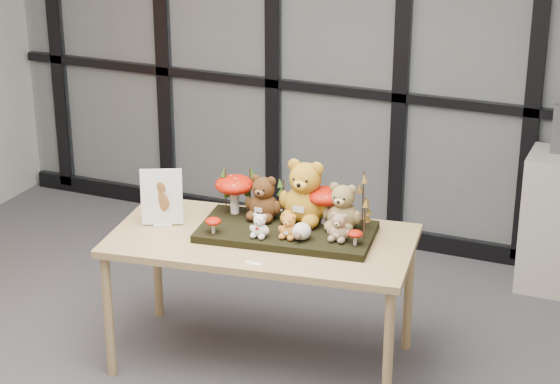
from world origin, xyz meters
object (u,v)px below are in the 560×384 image
at_px(bear_tan_back, 343,204).
at_px(bear_pooh_yellow, 306,188).
at_px(mushroom_back_left, 235,193).
at_px(sign_holder, 162,199).
at_px(display_table, 262,249).
at_px(mushroom_front_right, 355,237).
at_px(bear_brown_medium, 264,195).
at_px(bear_small_yellow, 289,224).
at_px(mushroom_back_right, 325,204).
at_px(mushroom_front_left, 213,225).
at_px(bear_white_bow, 260,224).
at_px(diorama_tray, 287,232).
at_px(bear_beige_small, 339,225).
at_px(plush_cream_hedgehog, 301,230).

bearing_deg(bear_tan_back, bear_pooh_yellow, 167.54).
height_order(mushroom_back_left, sign_holder, sign_holder).
height_order(display_table, mushroom_front_right, mushroom_front_right).
height_order(display_table, bear_brown_medium, bear_brown_medium).
xyz_separation_m(bear_small_yellow, mushroom_front_right, (0.34, 0.05, -0.03)).
xyz_separation_m(display_table, mushroom_back_right, (0.27, 0.22, 0.22)).
bearing_deg(sign_holder, mushroom_back_left, 8.45).
bearing_deg(mushroom_front_left, mushroom_back_left, 92.69).
distance_m(display_table, bear_white_bow, 0.19).
height_order(mushroom_back_left, mushroom_front_right, mushroom_back_left).
xyz_separation_m(mushroom_front_left, mushroom_front_right, (0.72, 0.15, -0.00)).
bearing_deg(mushroom_back_right, bear_brown_medium, -169.02).
xyz_separation_m(bear_pooh_yellow, sign_holder, (-0.72, -0.26, -0.08)).
relative_size(bear_tan_back, mushroom_back_right, 1.25).
relative_size(diorama_tray, bear_pooh_yellow, 2.42).
xyz_separation_m(diorama_tray, bear_tan_back, (0.27, 0.11, 0.16)).
bearing_deg(bear_white_bow, bear_pooh_yellow, 56.21).
relative_size(display_table, mushroom_front_left, 17.96).
bearing_deg(bear_pooh_yellow, bear_small_yellow, -96.85).
relative_size(diorama_tray, bear_beige_small, 5.53).
bearing_deg(mushroom_front_right, mushroom_back_left, 168.99).
height_order(bear_tan_back, mushroom_back_right, bear_tan_back).
xyz_separation_m(display_table, mushroom_front_right, (0.50, 0.02, 0.15)).
bearing_deg(plush_cream_hedgehog, bear_pooh_yellow, 99.14).
relative_size(bear_tan_back, bear_white_bow, 1.94).
xyz_separation_m(bear_beige_small, sign_holder, (-0.96, -0.10, 0.03)).
bearing_deg(display_table, plush_cream_hedgehog, -13.85).
bearing_deg(bear_beige_small, mushroom_back_right, 120.84).
bearing_deg(mushroom_back_left, mushroom_front_right, -11.01).
relative_size(bear_brown_medium, plush_cream_hedgehog, 2.72).
bearing_deg(mushroom_front_right, plush_cream_hedgehog, -170.87).
relative_size(plush_cream_hedgehog, mushroom_back_left, 0.42).
xyz_separation_m(bear_beige_small, mushroom_front_left, (-0.63, -0.17, -0.04)).
bearing_deg(bear_white_bow, mushroom_front_left, -175.85).
distance_m(bear_pooh_yellow, bear_small_yellow, 0.26).
bearing_deg(bear_pooh_yellow, sign_holder, -167.53).
relative_size(diorama_tray, mushroom_front_left, 9.76).
xyz_separation_m(bear_brown_medium, mushroom_back_left, (-0.17, 0.01, -0.02)).
bearing_deg(mushroom_back_right, display_table, -140.82).
height_order(bear_brown_medium, plush_cream_hedgehog, bear_brown_medium).
relative_size(diorama_tray, plush_cream_hedgehog, 9.25).
distance_m(bear_brown_medium, mushroom_back_left, 0.17).
height_order(bear_brown_medium, sign_holder, sign_holder).
bearing_deg(mushroom_front_left, mushroom_back_right, 35.44).
relative_size(bear_tan_back, plush_cream_hedgehog, 2.81).
xyz_separation_m(mushroom_front_right, sign_holder, (-1.06, -0.08, 0.07)).
distance_m(bear_white_bow, mushroom_back_left, 0.35).
distance_m(display_table, mushroom_front_left, 0.29).
relative_size(bear_pooh_yellow, bear_white_bow, 2.64).
bearing_deg(bear_white_bow, bear_brown_medium, 101.27).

